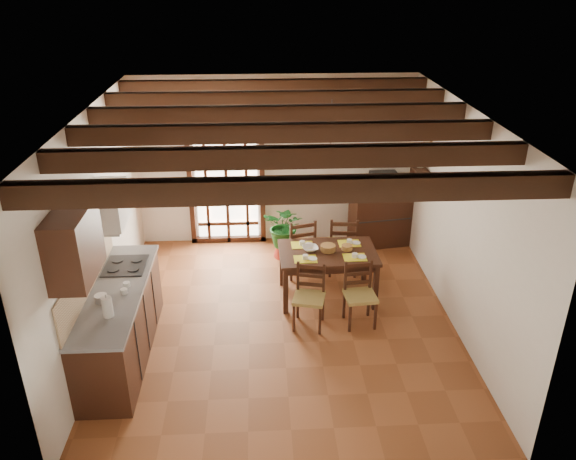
{
  "coord_description": "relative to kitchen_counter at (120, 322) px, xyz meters",
  "views": [
    {
      "loc": [
        -0.27,
        -6.25,
        4.31
      ],
      "look_at": [
        0.1,
        0.4,
        1.15
      ],
      "focal_mm": 35.0,
      "sensor_mm": 36.0,
      "label": 1
    }
  ],
  "objects": [
    {
      "name": "chair_far_left",
      "position": [
        2.27,
        1.85,
        -0.18
      ],
      "size": [
        0.53,
        0.51,
        0.94
      ],
      "rotation": [
        0.0,
        0.0,
        3.41
      ],
      "color": "#A18A44",
      "rests_on": "ground_plane"
    },
    {
      "name": "chair_near_right",
      "position": [
        2.96,
        0.5,
        -0.21
      ],
      "size": [
        0.43,
        0.41,
        0.85
      ],
      "rotation": [
        0.0,
        0.0,
        0.09
      ],
      "color": "#A18A44",
      "rests_on": "ground_plane"
    },
    {
      "name": "crt_tv",
      "position": [
        3.73,
        2.82,
        0.59
      ],
      "size": [
        0.45,
        0.42,
        0.37
      ],
      "rotation": [
        0.0,
        0.0,
        0.04
      ],
      "color": "black",
      "rests_on": "sideboard"
    },
    {
      "name": "room_shell",
      "position": [
        1.96,
        0.6,
        1.34
      ],
      "size": [
        4.52,
        5.02,
        2.81
      ],
      "color": "silver",
      "rests_on": "ground_plane"
    },
    {
      "name": "chair_near_left",
      "position": [
        2.3,
        0.48,
        -0.21
      ],
      "size": [
        0.47,
        0.45,
        0.85
      ],
      "rotation": [
        0.0,
        0.0,
        -0.23
      ],
      "color": "#A18A44",
      "rests_on": "ground_plane"
    },
    {
      "name": "dining_table",
      "position": [
        2.62,
        1.17,
        0.16
      ],
      "size": [
        1.36,
        0.89,
        0.73
      ],
      "rotation": [
        0.0,
        0.0,
        0.02
      ],
      "color": "black",
      "rests_on": "ground_plane"
    },
    {
      "name": "framed_picture",
      "position": [
        4.18,
        2.2,
        1.58
      ],
      "size": [
        0.03,
        0.32,
        0.32
      ],
      "color": "brown",
      "rests_on": "room_shell"
    },
    {
      "name": "french_door",
      "position": [
        1.16,
        3.05,
        0.7
      ],
      "size": [
        1.26,
        0.11,
        2.32
      ],
      "color": "white",
      "rests_on": "ground_plane"
    },
    {
      "name": "fuse_box",
      "position": [
        3.46,
        3.08,
        1.28
      ],
      "size": [
        0.25,
        0.03,
        0.32
      ],
      "primitive_type": "cube",
      "color": "white",
      "rests_on": "room_shell"
    },
    {
      "name": "sideboard",
      "position": [
        3.73,
        2.83,
        -0.04
      ],
      "size": [
        1.08,
        0.61,
        0.87
      ],
      "primitive_type": "cube",
      "rotation": [
        0.0,
        0.0,
        0.15
      ],
      "color": "#331A10",
      "rests_on": "ground_plane"
    },
    {
      "name": "counter_items",
      "position": [
        0.0,
        0.09,
        0.49
      ],
      "size": [
        0.5,
        1.43,
        0.25
      ],
      "color": "black",
      "rests_on": "kitchen_counter"
    },
    {
      "name": "shelf_vase",
      "position": [
        4.1,
        2.2,
        1.18
      ],
      "size": [
        0.15,
        0.15,
        0.15
      ],
      "primitive_type": "imported",
      "color": "#B2BFB2",
      "rests_on": "wall_shelf"
    },
    {
      "name": "pendant_lamp",
      "position": [
        2.62,
        1.27,
        1.6
      ],
      "size": [
        0.36,
        0.36,
        0.84
      ],
      "color": "black",
      "rests_on": "room_shell"
    },
    {
      "name": "chair_far_right",
      "position": [
        2.94,
        1.87,
        -0.18
      ],
      "size": [
        0.48,
        0.46,
        0.95
      ],
      "rotation": [
        0.0,
        0.0,
        3.04
      ],
      "color": "#A18A44",
      "rests_on": "ground_plane"
    },
    {
      "name": "plant_pot",
      "position": [
        2.09,
        2.44,
        -0.36
      ],
      "size": [
        0.38,
        0.38,
        0.23
      ],
      "primitive_type": "cone",
      "color": "maroon",
      "rests_on": "ground_plane"
    },
    {
      "name": "range_hood",
      "position": [
        -0.09,
        0.55,
        1.26
      ],
      "size": [
        0.38,
        0.6,
        0.54
      ],
      "color": "white",
      "rests_on": "room_shell"
    },
    {
      "name": "upper_cabinet",
      "position": [
        -0.12,
        -0.7,
        1.38
      ],
      "size": [
        0.35,
        0.8,
        0.7
      ],
      "primitive_type": "cube",
      "color": "#331A10",
      "rests_on": "room_shell"
    },
    {
      "name": "ceiling_beams",
      "position": [
        1.96,
        0.6,
        2.22
      ],
      "size": [
        4.5,
        4.34,
        0.2
      ],
      "color": "black",
      "rests_on": "room_shell"
    },
    {
      "name": "kitchen_counter",
      "position": [
        0.0,
        0.0,
        0.0
      ],
      "size": [
        0.64,
        2.25,
        1.38
      ],
      "color": "#331A10",
      "rests_on": "ground_plane"
    },
    {
      "name": "wall_shelf",
      "position": [
        4.1,
        2.2,
        1.04
      ],
      "size": [
        0.2,
        0.42,
        0.2
      ],
      "color": "#331A10",
      "rests_on": "room_shell"
    },
    {
      "name": "table_bowl",
      "position": [
        2.38,
        1.22,
        0.28
      ],
      "size": [
        0.24,
        0.24,
        0.05
      ],
      "primitive_type": "imported",
      "rotation": [
        0.0,
        0.0,
        0.13
      ],
      "color": "white",
      "rests_on": "dining_table"
    },
    {
      "name": "table_setting",
      "position": [
        2.62,
        1.17,
        0.26
      ],
      "size": [
        0.98,
        0.65,
        0.09
      ],
      "rotation": [
        0.0,
        0.0,
        0.02
      ],
      "color": "yellow",
      "rests_on": "dining_table"
    },
    {
      "name": "ground_plane",
      "position": [
        1.96,
        0.6,
        -0.47
      ],
      "size": [
        5.0,
        5.0,
        0.0
      ],
      "primitive_type": "plane",
      "color": "brown"
    },
    {
      "name": "potted_plant",
      "position": [
        2.09,
        2.44,
        0.1
      ],
      "size": [
        2.1,
        1.98,
        1.86
      ],
      "primitive_type": "imported",
      "rotation": [
        0.0,
        0.0,
        -0.41
      ],
      "color": "#144C19",
      "rests_on": "ground_plane"
    },
    {
      "name": "shelf_flowers",
      "position": [
        4.1,
        2.2,
        1.38
      ],
      "size": [
        0.14,
        0.14,
        0.36
      ],
      "color": "yellow",
      "rests_on": "shelf_vase"
    }
  ]
}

